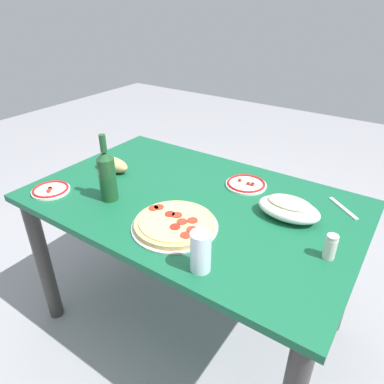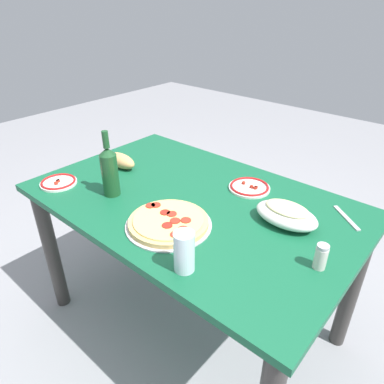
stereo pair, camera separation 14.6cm
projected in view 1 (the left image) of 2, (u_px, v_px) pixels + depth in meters
name	position (u px, v px, depth m)	size (l,w,h in m)	color
ground_plane	(192.00, 319.00, 1.84)	(8.00, 8.00, 0.00)	gray
dining_table	(192.00, 222.00, 1.53)	(1.36, 0.87, 0.74)	#145938
pepperoni_pizza	(175.00, 224.00, 1.29)	(0.32, 0.32, 0.03)	#B7B7BC
baked_pasta_dish	(289.00, 208.00, 1.33)	(0.24, 0.15, 0.08)	white
wine_bottle	(107.00, 175.00, 1.41)	(0.07, 0.07, 0.28)	#194723
water_glass	(201.00, 252.00, 1.06)	(0.07, 0.07, 0.14)	silver
side_plate_near	(51.00, 190.00, 1.52)	(0.16, 0.16, 0.02)	white
side_plate_far	(246.00, 184.00, 1.56)	(0.18, 0.18, 0.02)	white
bread_loaf	(113.00, 164.00, 1.69)	(0.18, 0.08, 0.07)	tan
spice_shaker	(330.00, 247.00, 1.12)	(0.04, 0.04, 0.09)	silver
fork_left	(343.00, 208.00, 1.40)	(0.17, 0.02, 0.01)	#B7B7BC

